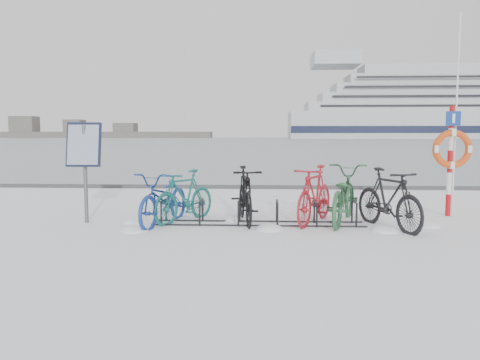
% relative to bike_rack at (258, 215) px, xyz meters
% --- Properties ---
extents(ground, '(900.00, 900.00, 0.00)m').
position_rel_bike_rack_xyz_m(ground, '(0.00, 0.00, -0.18)').
color(ground, white).
rests_on(ground, ground).
extents(ice_sheet, '(400.00, 298.00, 0.02)m').
position_rel_bike_rack_xyz_m(ice_sheet, '(0.00, 155.00, -0.17)').
color(ice_sheet, '#9CA9B0').
rests_on(ice_sheet, ground).
extents(quay_edge, '(400.00, 0.25, 0.10)m').
position_rel_bike_rack_xyz_m(quay_edge, '(0.00, 5.90, -0.13)').
color(quay_edge, '#3F3F42').
rests_on(quay_edge, ground).
extents(bike_rack, '(4.00, 0.48, 0.46)m').
position_rel_bike_rack_xyz_m(bike_rack, '(0.00, 0.00, 0.00)').
color(bike_rack, black).
rests_on(bike_rack, ground).
extents(info_board, '(0.65, 0.28, 1.93)m').
position_rel_bike_rack_xyz_m(info_board, '(-3.31, -0.01, 1.21)').
color(info_board, '#595B5E').
rests_on(info_board, ground).
extents(lifebuoy_station, '(0.80, 0.23, 4.14)m').
position_rel_bike_rack_xyz_m(lifebuoy_station, '(3.96, 1.06, 1.21)').
color(lifebuoy_station, '#B20E10').
rests_on(lifebuoy_station, ground).
extents(cruise_ferry, '(137.63, 25.96, 45.22)m').
position_rel_bike_rack_xyz_m(cruise_ferry, '(79.45, 202.29, 12.14)').
color(cruise_ferry, silver).
rests_on(cruise_ferry, ground).
extents(shoreline, '(180.00, 12.00, 9.50)m').
position_rel_bike_rack_xyz_m(shoreline, '(-122.02, 260.00, 2.61)').
color(shoreline, '#525252').
rests_on(shoreline, ground).
extents(bike_0, '(1.12, 2.08, 1.04)m').
position_rel_bike_rack_xyz_m(bike_0, '(-1.77, -0.02, 0.34)').
color(bike_0, navy).
rests_on(bike_0, ground).
extents(bike_1, '(1.31, 1.75, 1.04)m').
position_rel_bike_rack_xyz_m(bike_1, '(-1.44, 0.27, 0.34)').
color(bike_1, '#186461').
rests_on(bike_1, ground).
extents(bike_2, '(0.81, 1.92, 1.12)m').
position_rel_bike_rack_xyz_m(bike_2, '(-0.26, 0.24, 0.38)').
color(bike_2, black).
rests_on(bike_2, ground).
extents(bike_3, '(1.28, 1.96, 1.15)m').
position_rel_bike_rack_xyz_m(bike_3, '(1.09, 0.23, 0.39)').
color(bike_3, '#B11B26').
rests_on(bike_3, ground).
extents(bike_4, '(1.40, 2.30, 1.14)m').
position_rel_bike_rack_xyz_m(bike_4, '(1.64, 0.31, 0.39)').
color(bike_4, '#2B5C38').
rests_on(bike_4, ground).
extents(bike_5, '(1.20, 1.94, 1.13)m').
position_rel_bike_rack_xyz_m(bike_5, '(2.36, -0.24, 0.38)').
color(bike_5, black).
rests_on(bike_5, ground).
extents(snow_drifts, '(5.98, 1.68, 0.18)m').
position_rel_bike_rack_xyz_m(snow_drifts, '(0.52, -0.23, -0.18)').
color(snow_drifts, white).
rests_on(snow_drifts, ground).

